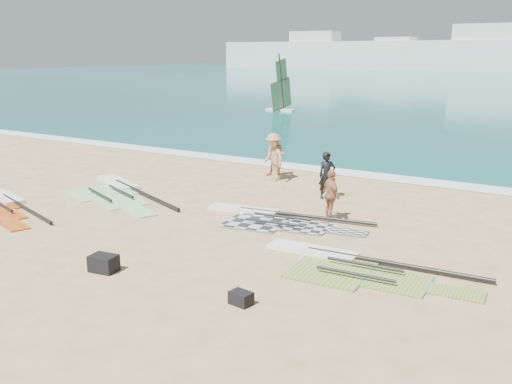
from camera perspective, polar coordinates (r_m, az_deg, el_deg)
The scene contains 14 objects.
ground at distance 14.45m, azimuth -10.46°, elevation -6.79°, with size 300.00×300.00×0.00m, color tan.
surf_line at distance 24.56m, azimuth 9.22°, elevation 1.83°, with size 300.00×1.20×0.04m, color white.
far_town at distance 161.82m, azimuth 23.82°, elevation 12.51°, with size 160.00×8.00×12.00m.
rig_grey at distance 17.63m, azimuth 1.34°, elevation -2.59°, with size 5.55×2.52×0.20m.
rig_green at distance 21.59m, azimuth -13.64°, elevation 0.10°, with size 6.08×3.99×0.20m.
rig_orange at distance 14.02m, azimuth 9.12°, elevation -7.18°, with size 5.58×2.25×0.20m.
rig_red at distance 20.82m, azimuth -24.12°, elevation -1.25°, with size 5.28×2.97×0.20m.
gear_bag_near at distance 13.98m, azimuth -14.99°, elevation -6.90°, with size 0.62×0.45×0.40m, color black.
gear_bag_far at distance 11.86m, azimuth -1.51°, elevation -10.56°, with size 0.46×0.32×0.27m, color black.
person_wetsuit at distance 20.09m, azimuth 7.11°, elevation 1.65°, with size 0.61×0.40×1.66m, color black.
beachgoer_left at distance 23.56m, azimuth 2.01°, elevation 3.65°, with size 0.85×0.66×1.74m, color #BB765C.
beachgoer_mid at distance 22.80m, azimuth 1.77°, elevation 3.53°, with size 1.24×0.71×1.92m, color tan.
beachgoer_back at distance 17.57m, azimuth 7.51°, elevation -0.28°, with size 0.92×0.38×1.57m, color #B77456.
windsurfer_left at distance 50.28m, azimuth 2.52°, elevation 9.68°, with size 2.77×3.33×4.97m.
Camera 1 is at (9.27, -9.87, 5.03)m, focal length 40.00 mm.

